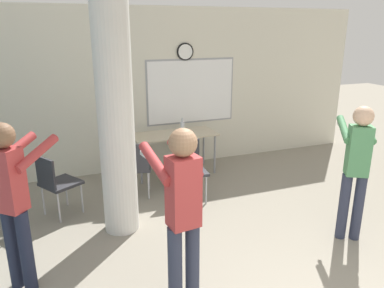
% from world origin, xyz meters
% --- Properties ---
extents(wall_back, '(8.00, 0.15, 2.80)m').
position_xyz_m(wall_back, '(0.01, 5.06, 1.40)').
color(wall_back, beige).
rests_on(wall_back, ground_plane).
extents(support_pillar, '(0.43, 0.43, 2.80)m').
position_xyz_m(support_pillar, '(-1.08, 3.00, 1.40)').
color(support_pillar, silver).
rests_on(support_pillar, ground_plane).
extents(folding_table, '(1.42, 0.62, 0.72)m').
position_xyz_m(folding_table, '(0.14, 4.55, 0.66)').
color(folding_table, beige).
rests_on(folding_table, ground_plane).
extents(bottle_on_table, '(0.07, 0.07, 0.25)m').
position_xyz_m(bottle_on_table, '(0.29, 4.58, 0.82)').
color(bottle_on_table, silver).
rests_on(bottle_on_table, folding_table).
extents(waste_bin, '(0.27, 0.27, 0.38)m').
position_xyz_m(waste_bin, '(-0.01, 4.06, 0.19)').
color(waste_bin, gray).
rests_on(waste_bin, ground_plane).
extents(chair_table_left, '(0.54, 0.54, 0.87)m').
position_xyz_m(chair_table_left, '(-0.70, 3.85, 0.51)').
color(chair_table_left, '#2D2D33').
rests_on(chair_table_left, ground_plane).
extents(chair_near_pillar, '(0.61, 0.61, 0.87)m').
position_xyz_m(chair_near_pillar, '(-1.82, 3.63, 0.51)').
color(chair_near_pillar, '#2D2D33').
rests_on(chair_near_pillar, ground_plane).
extents(chair_table_front, '(0.46, 0.46, 0.87)m').
position_xyz_m(chair_table_front, '(0.02, 3.52, 0.51)').
color(chair_table_front, '#2D2D33').
rests_on(chair_table_front, ground_plane).
extents(person_playing_front, '(0.44, 0.65, 1.71)m').
position_xyz_m(person_playing_front, '(-0.84, 1.37, 1.00)').
color(person_playing_front, '#2D3347').
rests_on(person_playing_front, ground_plane).
extents(person_playing_side, '(0.56, 0.68, 1.63)m').
position_xyz_m(person_playing_side, '(1.45, 1.81, 0.96)').
color(person_playing_side, '#2D3347').
rests_on(person_playing_side, ground_plane).
extents(person_watching_back, '(0.63, 0.65, 1.67)m').
position_xyz_m(person_watching_back, '(-2.18, 2.21, 0.98)').
color(person_watching_back, '#1E2338').
rests_on(person_watching_back, ground_plane).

